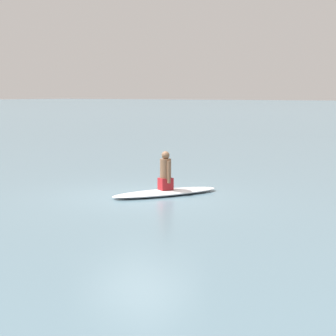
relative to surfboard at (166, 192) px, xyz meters
name	(u,v)px	position (x,y,z in m)	size (l,w,h in m)	color
ground_plane	(140,197)	(-0.53, 0.37, -0.07)	(400.00, 400.00, 0.00)	slate
surfboard	(166,192)	(0.00, 0.00, 0.00)	(2.87, 0.76, 0.13)	white
person_paddler	(166,172)	(0.00, 0.00, 0.50)	(0.39, 0.41, 0.95)	#A51E23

